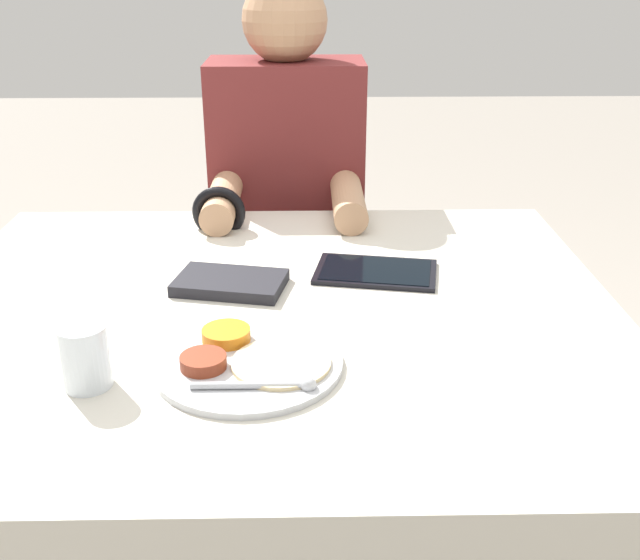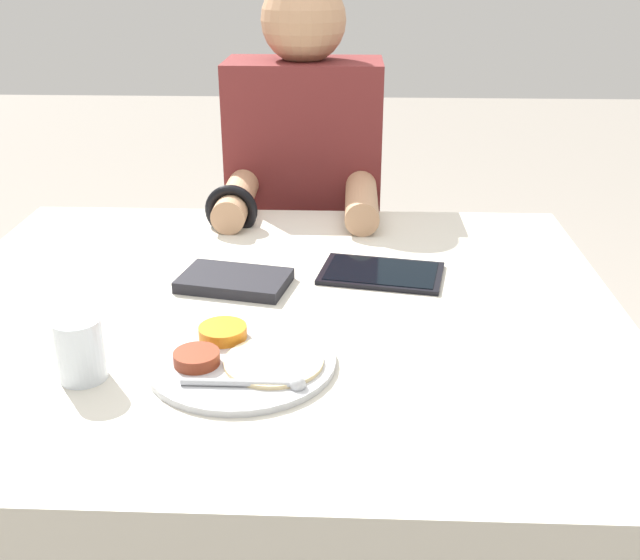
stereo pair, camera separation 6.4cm
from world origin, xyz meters
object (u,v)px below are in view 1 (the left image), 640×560
thali_tray (247,361)px  tablet_device (376,272)px  drinking_glass (85,356)px  red_notebook (230,284)px  person_diner (289,249)px

thali_tray → tablet_device: size_ratio=1.13×
thali_tray → drinking_glass: bearing=-167.9°
tablet_device → drinking_glass: 0.55m
thali_tray → red_notebook: size_ratio=1.31×
thali_tray → person_diner: (0.04, 0.85, -0.17)m
red_notebook → person_diner: bearing=81.7°
thali_tray → drinking_glass: drinking_glass is taller
person_diner → drinking_glass: person_diner is taller
red_notebook → tablet_device: bearing=12.4°
thali_tray → person_diner: size_ratio=0.22×
person_diner → drinking_glass: 0.95m
red_notebook → thali_tray: bearing=-79.8°
person_diner → red_notebook: bearing=-98.3°
thali_tray → tablet_device: thali_tray is taller
tablet_device → person_diner: bearing=107.7°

